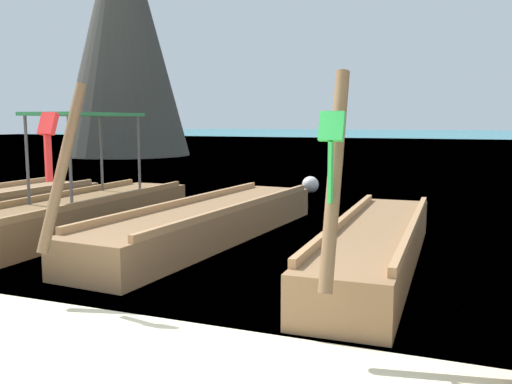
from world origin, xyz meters
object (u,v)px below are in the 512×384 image
mooring_buoy_near (310,185)px  longtail_boat_green_ribbon (376,246)px  longtail_boat_violet_ribbon (58,217)px  longtail_boat_red_ribbon (210,222)px  karst_rock (120,36)px

mooring_buoy_near → longtail_boat_green_ribbon: bearing=-67.5°
longtail_boat_violet_ribbon → longtail_boat_green_ribbon: size_ratio=1.24×
longtail_boat_red_ribbon → karst_rock: 24.61m
longtail_boat_red_ribbon → longtail_boat_violet_ribbon: bearing=-161.7°
longtail_boat_green_ribbon → karst_rock: size_ratio=0.41×
longtail_boat_green_ribbon → longtail_boat_violet_ribbon: bearing=-179.7°
longtail_boat_violet_ribbon → longtail_boat_red_ribbon: 2.54m
longtail_boat_violet_ribbon → longtail_boat_green_ribbon: bearing=0.3°
longtail_boat_green_ribbon → mooring_buoy_near: (-2.93, 7.08, -0.07)m
longtail_boat_violet_ribbon → longtail_boat_green_ribbon: (5.25, 0.03, -0.05)m
longtail_boat_red_ribbon → mooring_buoy_near: longtail_boat_red_ribbon is taller
longtail_boat_violet_ribbon → longtail_boat_red_ribbon: size_ratio=1.08×
longtail_boat_violet_ribbon → karst_rock: size_ratio=0.51×
longtail_boat_red_ribbon → karst_rock: (-14.72, 18.67, 6.36)m
longtail_boat_violet_ribbon → mooring_buoy_near: longtail_boat_violet_ribbon is taller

